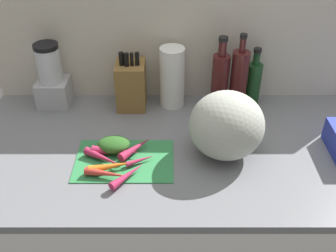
% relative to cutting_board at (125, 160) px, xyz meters
% --- Properties ---
extents(ground_plane, '(1.70, 0.80, 0.03)m').
position_rel_cutting_board_xyz_m(ground_plane, '(0.25, 0.09, -0.02)').
color(ground_plane, slate).
extents(wall_back, '(1.70, 0.03, 0.60)m').
position_rel_cutting_board_xyz_m(wall_back, '(0.25, 0.48, 0.30)').
color(wall_back, beige).
rests_on(wall_back, ground_plane).
extents(cutting_board, '(0.35, 0.24, 0.01)m').
position_rel_cutting_board_xyz_m(cutting_board, '(0.00, 0.00, 0.00)').
color(cutting_board, '#338C4C').
rests_on(cutting_board, ground_plane).
extents(carrot_0, '(0.11, 0.06, 0.03)m').
position_rel_cutting_board_xyz_m(carrot_0, '(-0.05, 0.05, 0.02)').
color(carrot_0, red).
rests_on(carrot_0, cutting_board).
extents(carrot_1, '(0.17, 0.07, 0.03)m').
position_rel_cutting_board_xyz_m(carrot_1, '(-0.04, -0.06, 0.02)').
color(carrot_1, orange).
rests_on(carrot_1, cutting_board).
extents(carrot_2, '(0.18, 0.05, 0.03)m').
position_rel_cutting_board_xyz_m(carrot_2, '(-0.03, 0.02, 0.02)').
color(carrot_2, '#B2264C').
rests_on(carrot_2, cutting_board).
extents(carrot_3, '(0.15, 0.11, 0.03)m').
position_rel_cutting_board_xyz_m(carrot_3, '(-0.07, -0.01, 0.02)').
color(carrot_3, '#B2264C').
rests_on(carrot_3, cutting_board).
extents(carrot_4, '(0.11, 0.07, 0.02)m').
position_rel_cutting_board_xyz_m(carrot_4, '(0.06, -0.02, 0.01)').
color(carrot_4, '#B2264C').
rests_on(carrot_4, cutting_board).
extents(carrot_5, '(0.13, 0.14, 0.03)m').
position_rel_cutting_board_xyz_m(carrot_5, '(0.04, 0.04, 0.02)').
color(carrot_5, '#B2264C').
rests_on(carrot_5, cutting_board).
extents(carrot_6, '(0.16, 0.06, 0.03)m').
position_rel_cutting_board_xyz_m(carrot_6, '(-0.05, -0.09, 0.02)').
color(carrot_6, red).
rests_on(carrot_6, cutting_board).
extents(carrot_7, '(0.12, 0.13, 0.03)m').
position_rel_cutting_board_xyz_m(carrot_7, '(0.02, -0.10, 0.02)').
color(carrot_7, '#B2264C').
rests_on(carrot_7, cutting_board).
extents(carrot_greens_pile, '(0.12, 0.09, 0.05)m').
position_rel_cutting_board_xyz_m(carrot_greens_pile, '(-0.04, 0.05, 0.03)').
color(carrot_greens_pile, '#2D6023').
rests_on(carrot_greens_pile, cutting_board).
extents(winter_squash, '(0.27, 0.26, 0.25)m').
position_rel_cutting_board_xyz_m(winter_squash, '(0.36, 0.05, 0.12)').
color(winter_squash, '#B2B7A8').
rests_on(winter_squash, ground_plane).
extents(knife_block, '(0.12, 0.14, 0.26)m').
position_rel_cutting_board_xyz_m(knife_block, '(0.00, 0.38, 0.10)').
color(knife_block, olive).
rests_on(knife_block, ground_plane).
extents(blender_appliance, '(0.13, 0.13, 0.28)m').
position_rel_cutting_board_xyz_m(blender_appliance, '(-0.34, 0.39, 0.12)').
color(blender_appliance, '#B2B2B7').
rests_on(blender_appliance, ground_plane).
extents(paper_towel_roll, '(0.10, 0.10, 0.27)m').
position_rel_cutting_board_xyz_m(paper_towel_roll, '(0.18, 0.39, 0.13)').
color(paper_towel_roll, white).
rests_on(paper_towel_roll, ground_plane).
extents(bottle_0, '(0.07, 0.07, 0.33)m').
position_rel_cutting_board_xyz_m(bottle_0, '(0.37, 0.36, 0.13)').
color(bottle_0, '#471919').
rests_on(bottle_0, ground_plane).
extents(bottle_1, '(0.07, 0.07, 0.34)m').
position_rel_cutting_board_xyz_m(bottle_1, '(0.45, 0.36, 0.13)').
color(bottle_1, '#471919').
rests_on(bottle_1, ground_plane).
extents(bottle_2, '(0.07, 0.07, 0.26)m').
position_rel_cutting_board_xyz_m(bottle_2, '(0.52, 0.40, 0.10)').
color(bottle_2, '#19421E').
rests_on(bottle_2, ground_plane).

